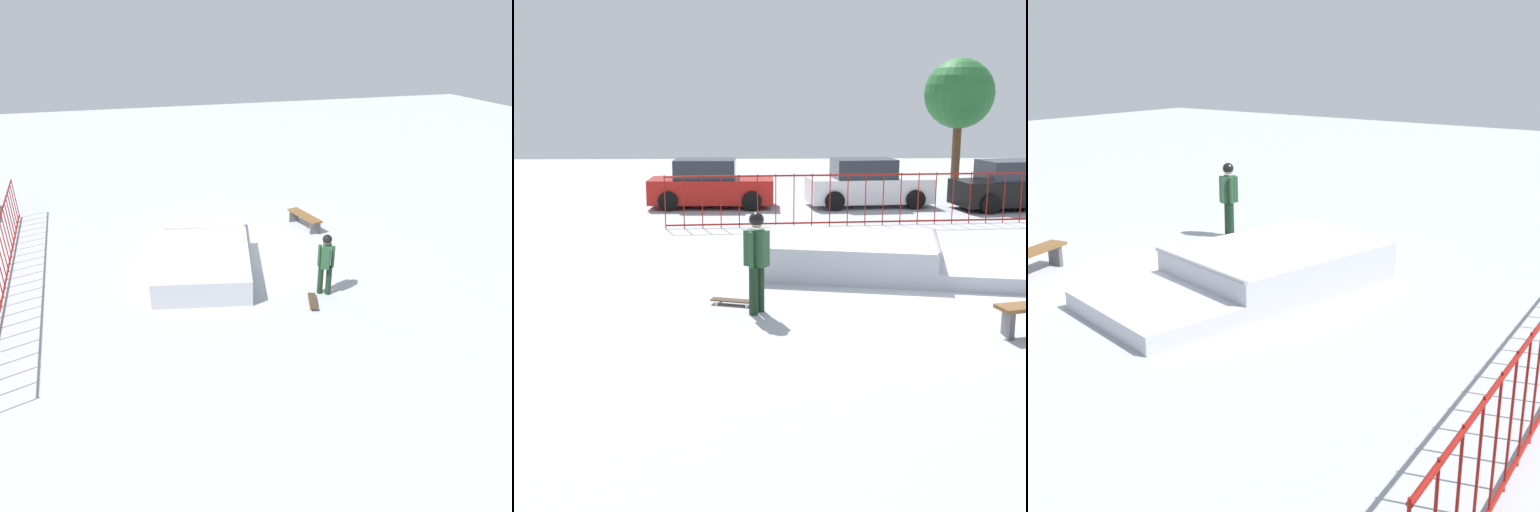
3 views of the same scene
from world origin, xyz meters
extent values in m
plane|color=#A8AAB2|center=(0.00, 0.00, 0.00)|extent=(60.00, 60.00, 0.00)
cube|color=#B0B3BB|center=(-1.01, 1.47, 0.35)|extent=(4.07, 3.30, 0.70)
cube|color=#B0B3BB|center=(1.63, 0.90, 0.15)|extent=(2.31, 2.92, 0.30)
cylinder|color=gray|center=(0.75, 1.09, 0.70)|extent=(0.63, 2.56, 0.08)
cylinder|color=black|center=(-2.90, -1.34, 0.41)|extent=(0.15, 0.15, 0.82)
cylinder|color=black|center=(-3.02, -1.53, 0.41)|extent=(0.15, 0.15, 0.82)
cube|color=#264C2D|center=(-2.96, -1.44, 1.12)|extent=(0.44, 0.38, 0.60)
cylinder|color=#264C2D|center=(-2.87, -1.29, 1.12)|extent=(0.09, 0.09, 0.60)
cylinder|color=#264C2D|center=(-3.05, -1.59, 1.12)|extent=(0.09, 0.09, 0.60)
sphere|color=tan|center=(-2.96, -1.44, 1.57)|extent=(0.22, 0.22, 0.22)
sphere|color=black|center=(-2.96, -1.44, 1.60)|extent=(0.25, 0.25, 0.25)
cube|color=#3F2D1E|center=(-3.37, -0.95, 0.08)|extent=(0.82, 0.42, 0.02)
cylinder|color=silver|center=(-3.06, -0.92, 0.03)|extent=(0.06, 0.04, 0.06)
cylinder|color=silver|center=(-3.13, -1.14, 0.03)|extent=(0.06, 0.04, 0.06)
cylinder|color=silver|center=(-3.60, -0.76, 0.03)|extent=(0.06, 0.04, 0.06)
cylinder|color=silver|center=(-3.67, -0.98, 0.03)|extent=(0.06, 0.04, 0.06)
cylinder|color=maroon|center=(0.00, 6.89, 1.45)|extent=(10.78, 0.82, 0.05)
cylinder|color=maroon|center=(0.00, 6.89, 0.10)|extent=(10.78, 0.82, 0.05)
cylinder|color=maroon|center=(-5.39, 6.51, 0.75)|extent=(0.03, 0.03, 1.50)
cylinder|color=maroon|center=(-4.87, 6.54, 0.75)|extent=(0.03, 0.03, 1.50)
cylinder|color=maroon|center=(-4.36, 6.58, 0.75)|extent=(0.03, 0.03, 1.50)
cylinder|color=maroon|center=(-3.85, 6.62, 0.75)|extent=(0.03, 0.03, 1.50)
cylinder|color=maroon|center=(-3.34, 6.66, 0.75)|extent=(0.03, 0.03, 1.50)
cylinder|color=maroon|center=(-2.82, 6.69, 0.75)|extent=(0.03, 0.03, 1.50)
cylinder|color=maroon|center=(-2.31, 6.73, 0.75)|extent=(0.03, 0.03, 1.50)
cylinder|color=maroon|center=(-1.80, 6.77, 0.75)|extent=(0.03, 0.03, 1.50)
cylinder|color=maroon|center=(-1.28, 6.80, 0.75)|extent=(0.03, 0.03, 1.50)
cylinder|color=maroon|center=(-0.77, 6.84, 0.75)|extent=(0.03, 0.03, 1.50)
cylinder|color=maroon|center=(-0.26, 6.88, 0.75)|extent=(0.03, 0.03, 1.50)
cylinder|color=maroon|center=(0.26, 6.91, 0.75)|extent=(0.03, 0.03, 1.50)
cylinder|color=maroon|center=(0.77, 6.95, 0.75)|extent=(0.03, 0.03, 1.50)
cylinder|color=maroon|center=(1.28, 6.99, 0.75)|extent=(0.03, 0.03, 1.50)
cylinder|color=maroon|center=(1.80, 7.02, 0.75)|extent=(0.03, 0.03, 1.50)
cylinder|color=maroon|center=(2.31, 7.06, 0.75)|extent=(0.03, 0.03, 1.50)
cylinder|color=maroon|center=(2.82, 7.10, 0.75)|extent=(0.03, 0.03, 1.50)
cylinder|color=maroon|center=(3.34, 7.13, 0.75)|extent=(0.03, 0.03, 1.50)
cylinder|color=maroon|center=(3.85, 7.17, 0.75)|extent=(0.03, 0.03, 1.50)
cylinder|color=maroon|center=(4.36, 7.21, 0.75)|extent=(0.03, 0.03, 1.50)
cylinder|color=maroon|center=(4.87, 7.24, 0.75)|extent=(0.03, 0.03, 1.50)
cube|color=#4C4C51|center=(0.84, -2.78, 0.21)|extent=(0.08, 0.36, 0.42)
cube|color=red|center=(-4.29, 10.54, 0.56)|extent=(4.14, 1.81, 0.80)
cube|color=#262B33|center=(-4.49, 10.55, 1.28)|extent=(2.04, 1.55, 0.64)
cylinder|color=black|center=(-2.92, 11.36, 0.32)|extent=(0.65, 0.24, 0.64)
cylinder|color=black|center=(-2.97, 9.66, 0.32)|extent=(0.65, 0.24, 0.64)
cylinder|color=black|center=(-5.62, 11.43, 0.32)|extent=(0.65, 0.24, 0.64)
cylinder|color=black|center=(-5.67, 9.73, 0.32)|extent=(0.65, 0.24, 0.64)
cube|color=white|center=(0.98, 10.57, 0.56)|extent=(4.24, 2.07, 0.80)
cube|color=#262B33|center=(0.78, 10.56, 1.28)|extent=(2.13, 1.68, 0.64)
cylinder|color=black|center=(2.25, 11.54, 0.32)|extent=(0.66, 0.28, 0.64)
cylinder|color=black|center=(2.40, 9.85, 0.32)|extent=(0.66, 0.28, 0.64)
cylinder|color=black|center=(-0.44, 11.30, 0.32)|extent=(0.66, 0.28, 0.64)
cylinder|color=black|center=(-0.29, 9.61, 0.32)|extent=(0.66, 0.28, 0.64)
cube|color=black|center=(5.74, 9.82, 0.56)|extent=(4.31, 2.28, 0.80)
cube|color=#262B33|center=(5.54, 9.79, 1.28)|extent=(2.20, 1.78, 0.64)
cylinder|color=black|center=(4.28, 10.46, 0.32)|extent=(0.67, 0.31, 0.64)
cylinder|color=black|center=(4.53, 8.78, 0.32)|extent=(0.67, 0.31, 0.64)
cylinder|color=brown|center=(4.61, 13.03, 1.49)|extent=(0.31, 0.31, 2.98)
sphere|color=#25672E|center=(4.61, 13.03, 3.74)|extent=(2.52, 2.52, 2.52)
camera|label=1|loc=(-13.04, 3.44, 6.59)|focal=33.24mm
camera|label=2|loc=(-3.10, -12.81, 3.54)|focal=49.22mm
camera|label=3|loc=(8.77, 8.82, 4.14)|focal=48.32mm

